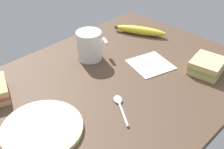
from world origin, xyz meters
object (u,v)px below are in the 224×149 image
Objects in this scene: plate_of_food at (42,128)px; coffee_mug_black at (89,45)px; banana at (140,31)px; paper_napkin at (150,64)px; spoon at (120,105)px; sandwich_side at (207,66)px.

coffee_mug_black reaches higher than plate_of_food.
plate_of_food is 34.93cm from coffee_mug_black.
paper_napkin is at bearing 48.85° from banana.
spoon is at bearing 32.78° from banana.
sandwich_side is at bearing 165.31° from spoon.
spoon is at bearing 66.04° from coffee_mug_black.
sandwich_side reaches higher than banana.
sandwich_side is at bearing 80.58° from banana.
spoon is (30.93, -8.11, -1.82)cm from sandwich_side.
paper_napkin is (14.39, 16.46, -1.48)cm from banana.
sandwich_side is at bearing 162.99° from plate_of_food.
plate_of_food is 1.87× the size of coffee_mug_black.
plate_of_food is 41.36cm from paper_napkin.
coffee_mug_black is at bearing -151.06° from plate_of_food.
plate_of_food is at bearing -0.76° from paper_napkin.
spoon is (36.14, 23.27, -1.25)cm from banana.
plate_of_food is 52.88cm from sandwich_side.
spoon is (-19.61, 7.35, -0.22)cm from plate_of_food.
banana is at bearing -164.06° from plate_of_food.
banana is at bearing -131.15° from paper_napkin.
plate_of_food is at bearing 28.94° from coffee_mug_black.
plate_of_food is at bearing -20.56° from spoon.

